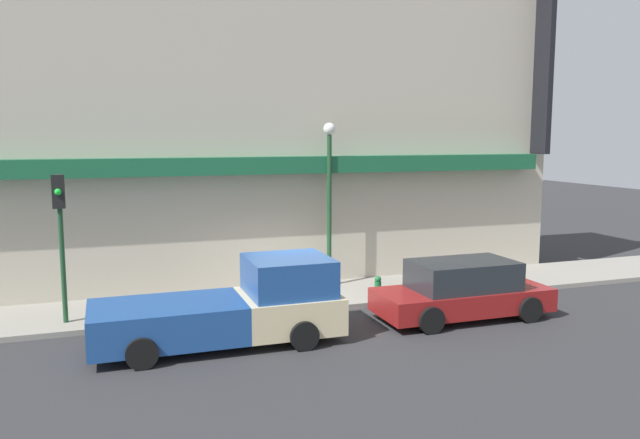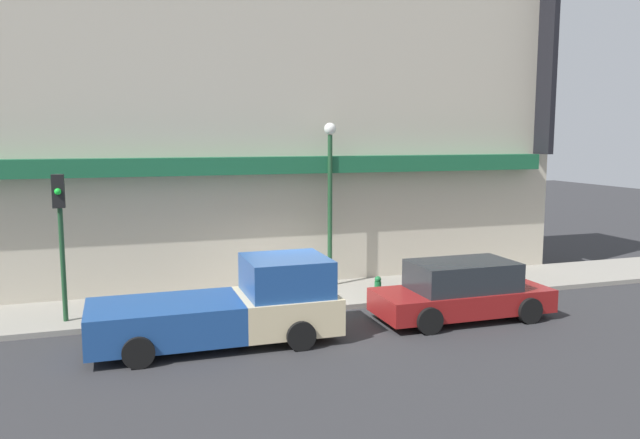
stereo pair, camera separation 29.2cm
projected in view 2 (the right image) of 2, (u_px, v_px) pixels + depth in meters
The scene contains 8 objects.
ground_plane at pixel (297, 314), 16.42m from camera, with size 80.00×80.00×0.00m, color #2D2D30.
sidewalk at pixel (283, 298), 17.76m from camera, with size 36.00×2.88×0.14m.
building at pixel (259, 131), 19.89m from camera, with size 19.80×3.80×10.47m.
pickup_truck at pixel (232, 307), 14.13m from camera, with size 5.52×2.25×1.89m.
parked_car at pixel (462, 291), 15.97m from camera, with size 4.52×2.01×1.50m.
fire_hydrant at pixel (378, 287), 17.55m from camera, with size 0.19×0.19×0.62m.
street_lamp at pixel (330, 183), 18.62m from camera, with size 0.36×0.36×4.92m.
traffic_light at pixel (60, 221), 14.97m from camera, with size 0.28×0.42×3.63m.
Camera 2 is at (-4.40, -15.33, 4.66)m, focal length 35.00 mm.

